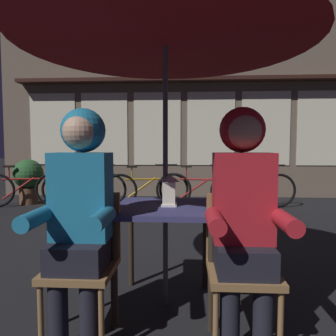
% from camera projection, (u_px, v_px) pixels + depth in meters
% --- Properties ---
extents(ground_plane, '(60.00, 60.00, 0.00)m').
position_uv_depth(ground_plane, '(165.00, 304.00, 2.30)').
color(ground_plane, black).
extents(cafe_table, '(0.72, 0.72, 0.74)m').
position_uv_depth(cafe_table, '(165.00, 219.00, 2.25)').
color(cafe_table, navy).
rests_on(cafe_table, ground_plane).
extents(patio_umbrella, '(2.10, 2.10, 2.31)m').
position_uv_depth(patio_umbrella, '(165.00, 19.00, 2.16)').
color(patio_umbrella, '#4C4C51').
rests_on(patio_umbrella, ground_plane).
extents(lantern, '(0.11, 0.11, 0.23)m').
position_uv_depth(lantern, '(169.00, 189.00, 2.23)').
color(lantern, white).
rests_on(lantern, cafe_table).
extents(chair_left, '(0.40, 0.40, 0.87)m').
position_uv_depth(chair_left, '(84.00, 256.00, 1.92)').
color(chair_left, olive).
rests_on(chair_left, ground_plane).
extents(chair_right, '(0.40, 0.40, 0.87)m').
position_uv_depth(chair_right, '(241.00, 259.00, 1.87)').
color(chair_right, olive).
rests_on(chair_right, ground_plane).
extents(person_left_hooded, '(0.45, 0.56, 1.40)m').
position_uv_depth(person_left_hooded, '(80.00, 200.00, 1.84)').
color(person_left_hooded, black).
rests_on(person_left_hooded, ground_plane).
extents(person_right_hooded, '(0.45, 0.56, 1.40)m').
position_uv_depth(person_right_hooded, '(243.00, 202.00, 1.79)').
color(person_right_hooded, black).
rests_on(person_right_hooded, ground_plane).
extents(shopfront_building, '(10.00, 0.93, 6.20)m').
position_uv_depth(shopfront_building, '(210.00, 67.00, 7.43)').
color(shopfront_building, '#6B5B4C').
rests_on(shopfront_building, ground_plane).
extents(bicycle_nearest, '(1.65, 0.44, 0.84)m').
position_uv_depth(bicycle_nearest, '(25.00, 189.00, 6.10)').
color(bicycle_nearest, black).
rests_on(bicycle_nearest, ground_plane).
extents(bicycle_second, '(1.68, 0.16, 0.84)m').
position_uv_depth(bicycle_second, '(84.00, 189.00, 6.12)').
color(bicycle_second, black).
rests_on(bicycle_second, ground_plane).
extents(bicycle_third, '(1.65, 0.43, 0.84)m').
position_uv_depth(bicycle_third, '(147.00, 189.00, 6.06)').
color(bicycle_third, black).
rests_on(bicycle_third, ground_plane).
extents(bicycle_fourth, '(1.67, 0.32, 0.84)m').
position_uv_depth(bicycle_fourth, '(201.00, 190.00, 6.01)').
color(bicycle_fourth, black).
rests_on(bicycle_fourth, ground_plane).
extents(bicycle_fifth, '(1.67, 0.25, 0.84)m').
position_uv_depth(bicycle_fifth, '(253.00, 190.00, 5.97)').
color(bicycle_fifth, black).
rests_on(bicycle_fifth, ground_plane).
extents(potted_plant, '(0.60, 0.60, 0.92)m').
position_uv_depth(potted_plant, '(28.00, 178.00, 6.36)').
color(potted_plant, brown).
rests_on(potted_plant, ground_plane).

